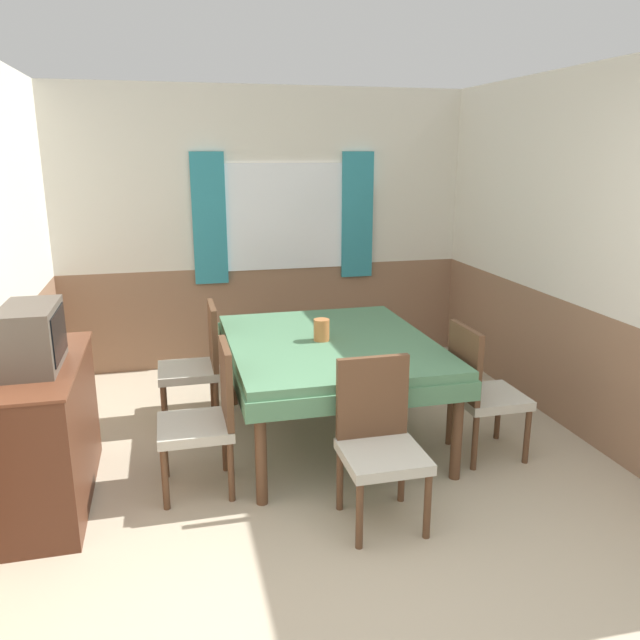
{
  "coord_description": "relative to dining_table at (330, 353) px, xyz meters",
  "views": [
    {
      "loc": [
        -0.93,
        -2.05,
        2.02
      ],
      "look_at": [
        0.07,
        2.0,
        0.89
      ],
      "focal_mm": 35.0,
      "sensor_mm": 36.0,
      "label": 1
    }
  ],
  "objects": [
    {
      "name": "chair_right_near",
      "position": [
        0.91,
        -0.51,
        -0.16
      ],
      "size": [
        0.44,
        0.44,
        0.92
      ],
      "rotation": [
        0.0,
        0.0,
        4.71
      ],
      "color": "brown",
      "rests_on": "ground_plane"
    },
    {
      "name": "chair_left_far",
      "position": [
        -0.91,
        0.51,
        -0.16
      ],
      "size": [
        0.44,
        0.44,
        0.92
      ],
      "rotation": [
        0.0,
        0.0,
        1.57
      ],
      "color": "brown",
      "rests_on": "ground_plane"
    },
    {
      "name": "vase",
      "position": [
        -0.06,
        0.0,
        0.18
      ],
      "size": [
        0.11,
        0.11,
        0.15
      ],
      "color": "#B26B38",
      "rests_on": "dining_table"
    },
    {
      "name": "wall_right",
      "position": [
        1.79,
        -0.1,
        0.66
      ],
      "size": [
        0.05,
        4.2,
        2.6
      ],
      "color": "silver",
      "rests_on": "ground_plane"
    },
    {
      "name": "dining_table",
      "position": [
        0.0,
        0.0,
        0.0
      ],
      "size": [
        1.43,
        1.74,
        0.74
      ],
      "color": "#4C7A56",
      "rests_on": "ground_plane"
    },
    {
      "name": "sideboard",
      "position": [
        -1.83,
        -0.42,
        -0.2
      ],
      "size": [
        0.46,
        1.23,
        0.86
      ],
      "color": "#4C2819",
      "rests_on": "ground_plane"
    },
    {
      "name": "wall_back",
      "position": [
        -0.14,
        1.82,
        0.67
      ],
      "size": [
        4.24,
        0.09,
        2.6
      ],
      "color": "silver",
      "rests_on": "ground_plane"
    },
    {
      "name": "chair_left_near",
      "position": [
        -0.91,
        -0.51,
        -0.16
      ],
      "size": [
        0.44,
        0.44,
        0.92
      ],
      "rotation": [
        0.0,
        0.0,
        1.57
      ],
      "color": "brown",
      "rests_on": "ground_plane"
    },
    {
      "name": "chair_head_near",
      "position": [
        0.0,
        -1.06,
        -0.16
      ],
      "size": [
        0.44,
        0.44,
        0.92
      ],
      "rotation": [
        0.0,
        0.0,
        3.14
      ],
      "color": "brown",
      "rests_on": "ground_plane"
    },
    {
      "name": "tv",
      "position": [
        -1.83,
        -0.49,
        0.4
      ],
      "size": [
        0.29,
        0.52,
        0.35
      ],
      "color": "#51473D",
      "rests_on": "sideboard"
    }
  ]
}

